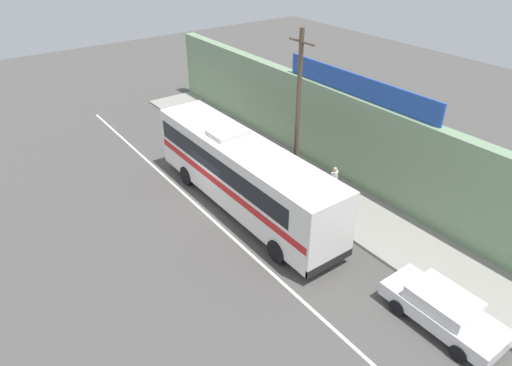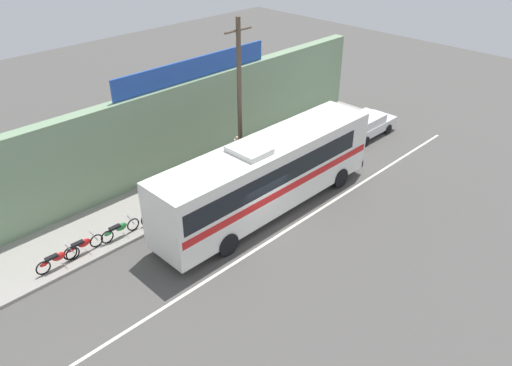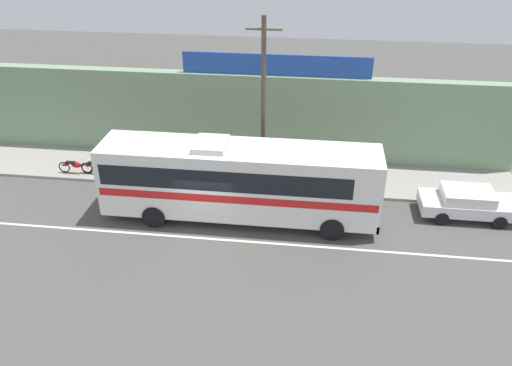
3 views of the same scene
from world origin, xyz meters
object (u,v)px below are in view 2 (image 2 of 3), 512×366
intercity_bus (267,173)px  pedestrian_near_shop (237,148)px  motorcycle_purple (157,212)px  motorcycle_blue (119,229)px  utility_pole (240,104)px  motorcycle_black (57,259)px  motorcycle_orange (82,245)px  parked_car (366,125)px

intercity_bus → pedestrian_near_shop: size_ratio=7.41×
motorcycle_purple → intercity_bus: bearing=-33.6°
motorcycle_blue → intercity_bus: bearing=-25.2°
utility_pole → motorcycle_black: bearing=178.4°
intercity_bus → utility_pole: 3.70m
motorcycle_orange → motorcycle_black: size_ratio=0.97×
motorcycle_black → intercity_bus: bearing=-17.8°
parked_car → motorcycle_blue: (-16.68, 1.52, -0.17)m
utility_pole → motorcycle_orange: utility_pole is taller
intercity_bus → motorcycle_purple: 5.40m
parked_car → motorcycle_orange: size_ratio=2.36×
utility_pole → pedestrian_near_shop: 3.94m
intercity_bus → utility_pole: bearing=72.5°
motorcycle_black → motorcycle_orange: bearing=4.6°
intercity_bus → motorcycle_black: size_ratio=6.55×
motorcycle_blue → utility_pole: bearing=-2.2°
motorcycle_orange → motorcycle_black: (-1.17, -0.09, 0.00)m
motorcycle_orange → motorcycle_blue: same height
pedestrian_near_shop → motorcycle_blue: bearing=-171.0°
utility_pole → motorcycle_purple: (-5.17, 0.20, -3.93)m
utility_pole → motorcycle_purple: bearing=177.8°
motorcycle_black → parked_car: bearing=-4.5°
utility_pole → pedestrian_near_shop: size_ratio=5.08×
intercity_bus → parked_car: size_ratio=2.86×
parked_car → motorcycle_purple: size_ratio=2.35×
motorcycle_black → utility_pole: bearing=-1.6°
parked_car → intercity_bus: bearing=-172.3°
intercity_bus → motorcycle_black: bearing=162.2°
intercity_bus → motorcycle_black: intercity_bus is taller
utility_pole → pedestrian_near_shop: (1.24, 1.59, -3.39)m
motorcycle_black → motorcycle_blue: bearing=-0.0°
motorcycle_black → pedestrian_near_shop: size_ratio=1.13×
utility_pole → pedestrian_near_shop: bearing=51.9°
parked_car → motorcycle_purple: parked_car is taller
motorcycle_orange → pedestrian_near_shop: size_ratio=1.10×
motorcycle_black → pedestrian_near_shop: bearing=6.7°
motorcycle_black → motorcycle_purple: (4.82, -0.07, 0.00)m
parked_car → motorcycle_blue: bearing=174.8°
motorcycle_orange → motorcycle_purple: bearing=-2.6°
motorcycle_orange → motorcycle_black: 1.17m
motorcycle_purple → pedestrian_near_shop: 6.58m
motorcycle_orange → pedestrian_near_shop: pedestrian_near_shop is taller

